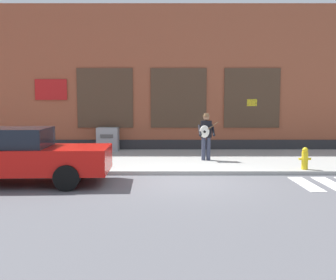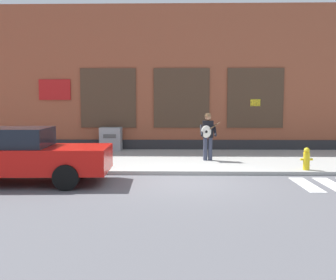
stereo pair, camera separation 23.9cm
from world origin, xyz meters
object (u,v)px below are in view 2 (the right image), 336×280
utility_box (111,139)px  busker (208,134)px  fire_hydrant (306,159)px  red_car (22,155)px

utility_box → busker: bearing=-35.3°
fire_hydrant → busker: bearing=146.3°
busker → red_car: bearing=-146.4°
red_car → fire_hydrant: (8.25, 1.61, -0.30)m
utility_box → fire_hydrant: utility_box is taller
busker → utility_box: bearing=144.7°
red_car → busker: (5.34, 3.55, 0.31)m
red_car → fire_hydrant: bearing=11.0°
red_car → utility_box: bearing=77.9°
red_car → fire_hydrant: red_car is taller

